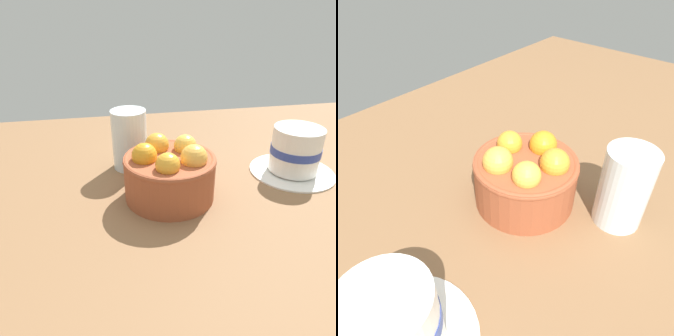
{
  "view_description": "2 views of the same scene",
  "coord_description": "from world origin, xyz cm",
  "views": [
    {
      "loc": [
        8.87,
        44.34,
        28.73
      ],
      "look_at": [
        0.3,
        0.22,
        5.37
      ],
      "focal_mm": 34.49,
      "sensor_mm": 36.0,
      "label": 1
    },
    {
      "loc": [
        -27.6,
        -20.26,
        32.83
      ],
      "look_at": [
        -1.73,
        2.1,
        5.77
      ],
      "focal_mm": 33.62,
      "sensor_mm": 36.0,
      "label": 2
    }
  ],
  "objects": [
    {
      "name": "ground_plane",
      "position": [
        0.0,
        0.0,
        -1.73
      ],
      "size": [
        145.57,
        88.16,
        3.47
      ],
      "primitive_type": "cube",
      "color": "brown"
    },
    {
      "name": "terracotta_bowl",
      "position": [
        -0.01,
        -0.0,
        4.51
      ],
      "size": [
        14.66,
        14.66,
        9.82
      ],
      "color": "#9E4C2D",
      "rests_on": "ground_plane"
    },
    {
      "name": "coffee_cup",
      "position": [
        -24.18,
        -3.84,
        4.01
      ],
      "size": [
        15.38,
        15.38,
        8.85
      ],
      "color": "white",
      "rests_on": "ground_plane"
    },
    {
      "name": "water_glass",
      "position": [
        5.27,
        -12.05,
        5.62
      ],
      "size": [
        6.5,
        6.5,
        11.25
      ],
      "primitive_type": "cylinder",
      "color": "silver",
      "rests_on": "ground_plane"
    }
  ]
}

